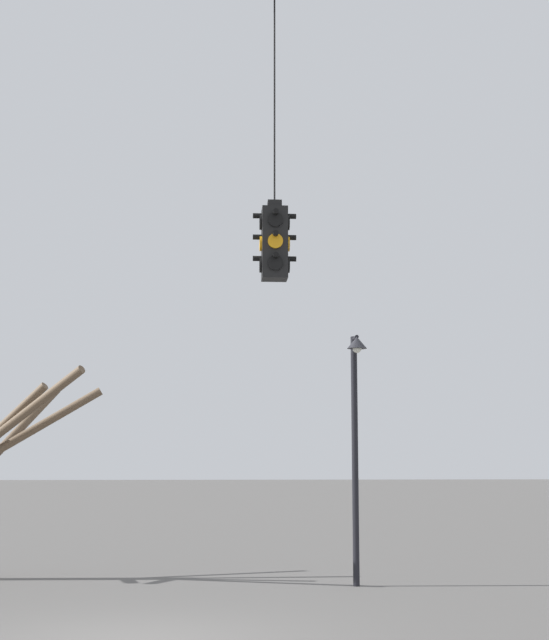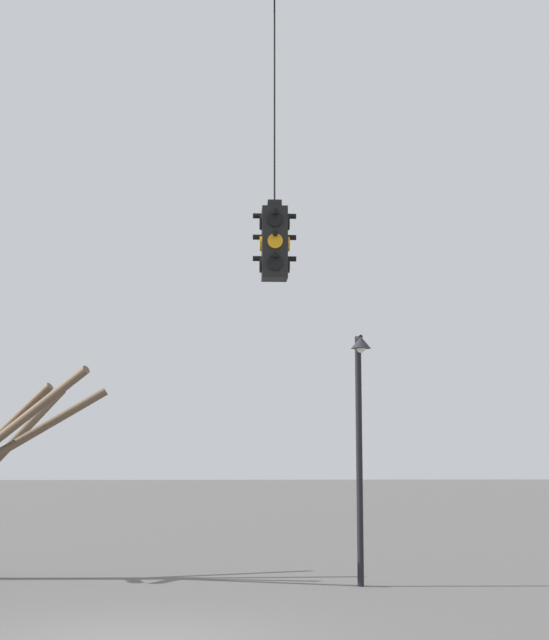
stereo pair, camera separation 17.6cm
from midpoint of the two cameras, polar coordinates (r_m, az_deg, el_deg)
The scene contains 2 objects.
traffic_light_over_intersection at distance 13.13m, azimuth 0.39°, elevation 4.64°, with size 0.58×0.58×4.13m.
street_lamp at distance 18.38m, azimuth 5.26°, elevation -5.70°, with size 0.37×0.65×4.61m.
Camera 2 is at (1.10, -13.02, 2.31)m, focal length 55.00 mm.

